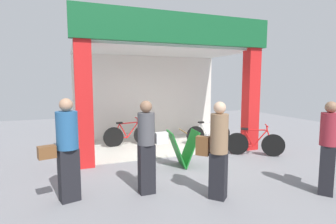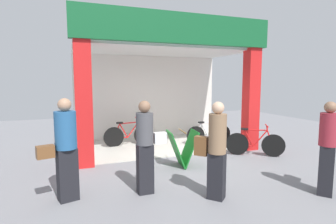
% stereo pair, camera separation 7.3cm
% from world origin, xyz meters
% --- Properties ---
extents(ground_plane, '(18.28, 18.28, 0.00)m').
position_xyz_m(ground_plane, '(0.00, 0.00, 0.00)').
color(ground_plane, gray).
rests_on(ground_plane, ground).
extents(shop_facade, '(5.34, 3.05, 3.76)m').
position_xyz_m(shop_facade, '(0.00, 1.40, 2.01)').
color(shop_facade, beige).
rests_on(shop_facade, ground).
extents(bicycle_inside_0, '(1.60, 0.44, 0.88)m').
position_xyz_m(bicycle_inside_0, '(-0.96, 1.69, 0.35)').
color(bicycle_inside_0, black).
rests_on(bicycle_inside_0, ground).
extents(bicycle_inside_1, '(1.54, 0.42, 0.85)m').
position_xyz_m(bicycle_inside_1, '(1.55, 1.03, 0.34)').
color(bicycle_inside_1, black).
rests_on(bicycle_inside_1, ground).
extents(bicycle_parked_0, '(1.35, 0.87, 0.86)m').
position_xyz_m(bicycle_parked_0, '(2.04, -0.67, 0.34)').
color(bicycle_parked_0, black).
rests_on(bicycle_parked_0, ground).
extents(sandwich_board_sign, '(0.76, 0.68, 0.88)m').
position_xyz_m(sandwich_board_sign, '(-0.18, -0.79, 0.44)').
color(sandwich_board_sign, '#197226').
rests_on(sandwich_board_sign, ground).
extents(pedestrian_0, '(0.69, 0.44, 1.77)m').
position_xyz_m(pedestrian_0, '(-2.79, -1.83, 0.92)').
color(pedestrian_0, black).
rests_on(pedestrian_0, ground).
extents(pedestrian_1, '(0.56, 0.50, 1.69)m').
position_xyz_m(pedestrian_1, '(1.61, -3.19, 0.86)').
color(pedestrian_1, black).
rests_on(pedestrian_1, ground).
extents(pedestrian_2, '(0.54, 0.56, 1.70)m').
position_xyz_m(pedestrian_2, '(-0.35, -2.64, 0.87)').
color(pedestrian_2, black).
rests_on(pedestrian_2, ground).
extents(pedestrian_3, '(0.56, 0.31, 1.70)m').
position_xyz_m(pedestrian_3, '(-1.43, -1.99, 0.88)').
color(pedestrian_3, black).
rests_on(pedestrian_3, ground).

